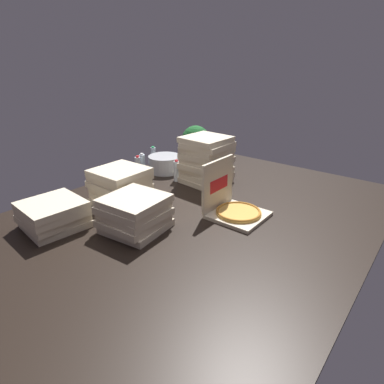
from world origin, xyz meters
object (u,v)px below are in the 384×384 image
object	(u,v)px
water_bottle_2	(153,156)
pizza_stack_left_near	(53,215)
water_bottle_0	(177,171)
potted_plant	(196,143)
water_bottle_1	(142,164)
pizza_stack_right_far	(121,186)
ice_bucket	(165,164)
open_pizza_box	(233,205)
water_bottle_3	(138,166)
pizza_stack_center_near	(135,214)
pizza_stack_right_mid	(207,160)

from	to	relation	value
water_bottle_2	pizza_stack_left_near	bearing A→B (deg)	-161.75
water_bottle_0	potted_plant	bearing A→B (deg)	19.99
pizza_stack_left_near	water_bottle_1	size ratio (longest dim) A/B	2.04
pizza_stack_right_far	ice_bucket	world-z (taller)	pizza_stack_right_far
potted_plant	open_pizza_box	bearing A→B (deg)	-129.53
water_bottle_2	water_bottle_3	bearing A→B (deg)	-158.38
pizza_stack_left_near	potted_plant	xyz separation A→B (m)	(1.80, 0.14, 0.14)
water_bottle_2	water_bottle_3	size ratio (longest dim) A/B	1.00
pizza_stack_left_near	open_pizza_box	bearing A→B (deg)	-42.44
ice_bucket	water_bottle_3	bearing A→B (deg)	157.15
open_pizza_box	pizza_stack_center_near	distance (m)	0.74
pizza_stack_center_near	pizza_stack_right_far	bearing A→B (deg)	61.01
pizza_stack_left_near	pizza_stack_center_near	xyz separation A→B (m)	(0.34, -0.47, 0.02)
ice_bucket	potted_plant	xyz separation A→B (m)	(0.42, -0.08, 0.16)
pizza_stack_center_near	ice_bucket	world-z (taller)	pizza_stack_center_near
pizza_stack_center_near	water_bottle_0	size ratio (longest dim) A/B	2.08
water_bottle_0	water_bottle_1	bearing A→B (deg)	96.60
open_pizza_box	pizza_stack_center_near	world-z (taller)	open_pizza_box
pizza_stack_right_far	water_bottle_0	bearing A→B (deg)	-1.89
water_bottle_0	water_bottle_3	size ratio (longest dim) A/B	1.00
pizza_stack_right_mid	water_bottle_3	xyz separation A→B (m)	(-0.29, 0.64, -0.12)
pizza_stack_right_mid	pizza_stack_left_near	xyz separation A→B (m)	(-1.40, 0.30, -0.12)
pizza_stack_right_mid	pizza_stack_center_near	size ratio (longest dim) A/B	1.00
open_pizza_box	pizza_stack_center_near	bearing A→B (deg)	146.75
pizza_stack_center_near	potted_plant	world-z (taller)	potted_plant
pizza_stack_right_mid	pizza_stack_right_far	distance (m)	0.87
open_pizza_box	water_bottle_2	distance (m)	1.45
water_bottle_0	water_bottle_3	xyz separation A→B (m)	(-0.14, 0.40, 0.00)
water_bottle_3	pizza_stack_right_mid	bearing A→B (deg)	-65.38
pizza_stack_right_mid	water_bottle_0	xyz separation A→B (m)	(-0.16, 0.24, -0.12)
open_pizza_box	water_bottle_3	size ratio (longest dim) A/B	1.94
open_pizza_box	water_bottle_2	bearing A→B (deg)	69.44
pizza_stack_right_mid	water_bottle_3	distance (m)	0.72
pizza_stack_right_mid	pizza_stack_center_near	distance (m)	1.08
ice_bucket	water_bottle_2	bearing A→B (deg)	71.54
water_bottle_1	potted_plant	world-z (taller)	potted_plant
open_pizza_box	pizza_stack_center_near	xyz separation A→B (m)	(-0.62, 0.41, 0.04)
pizza_stack_right_mid	pizza_stack_right_far	size ratio (longest dim) A/B	1.07
pizza_stack_left_near	pizza_stack_right_far	size ratio (longest dim) A/B	1.05
open_pizza_box	water_bottle_2	xyz separation A→B (m)	(0.51, 1.36, 0.02)
ice_bucket	water_bottle_1	size ratio (longest dim) A/B	1.61
ice_bucket	water_bottle_0	xyz separation A→B (m)	(-0.14, -0.28, 0.02)
pizza_stack_right_far	potted_plant	size ratio (longest dim) A/B	0.96
water_bottle_3	pizza_stack_right_far	bearing A→B (deg)	-144.60
open_pizza_box	pizza_stack_right_mid	world-z (taller)	pizza_stack_right_mid
pizza_stack_right_mid	pizza_stack_center_near	bearing A→B (deg)	-170.87
water_bottle_1	water_bottle_2	xyz separation A→B (m)	(0.27, 0.11, 0.00)
pizza_stack_right_far	water_bottle_1	xyz separation A→B (m)	(0.62, 0.41, -0.05)
pizza_stack_left_near	pizza_stack_right_far	bearing A→B (deg)	-3.40
pizza_stack_center_near	water_bottle_1	world-z (taller)	pizza_stack_center_near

